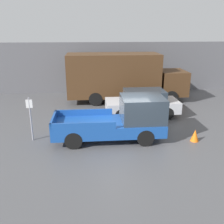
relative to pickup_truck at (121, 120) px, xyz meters
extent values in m
plane|color=#4C4C4F|center=(0.28, -0.20, -0.99)|extent=(60.00, 60.00, 0.00)
cube|color=#56565B|center=(0.28, 9.75, 1.08)|extent=(28.00, 0.15, 4.13)
cube|color=#194799|center=(-0.61, 0.00, -0.34)|extent=(5.32, 2.00, 0.58)
cube|color=#28333D|center=(1.04, 0.00, 0.54)|extent=(2.02, 1.88, 1.19)
cube|color=#194799|center=(-1.80, 0.95, 0.11)|extent=(2.93, 0.10, 0.32)
cube|color=#194799|center=(-1.80, -0.95, 0.11)|extent=(2.93, 0.10, 0.32)
cube|color=#194799|center=(-3.22, 0.00, 0.11)|extent=(0.10, 2.00, 0.32)
cylinder|color=black|center=(1.04, 0.88, -0.59)|extent=(0.80, 0.26, 0.80)
cylinder|color=black|center=(1.04, -0.88, -0.59)|extent=(0.80, 0.26, 0.80)
cylinder|color=black|center=(-2.26, 0.88, -0.59)|extent=(0.80, 0.26, 0.80)
cylinder|color=black|center=(-2.26, -0.88, -0.59)|extent=(0.80, 0.26, 0.80)
cube|color=silver|center=(1.71, 3.28, -0.33)|extent=(4.45, 1.89, 0.67)
cube|color=#28333D|center=(1.85, 3.28, 0.33)|extent=(2.44, 1.67, 0.64)
cylinder|color=black|center=(3.09, 4.13, -0.61)|extent=(0.76, 0.22, 0.76)
cylinder|color=black|center=(3.09, 2.43, -0.61)|extent=(0.76, 0.22, 0.76)
cylinder|color=black|center=(0.34, 4.13, -0.61)|extent=(0.76, 0.22, 0.76)
cylinder|color=black|center=(0.34, 2.43, -0.61)|extent=(0.76, 0.22, 0.76)
cube|color=#472D19|center=(4.69, 6.78, 0.35)|extent=(1.92, 2.39, 1.76)
cube|color=#472D19|center=(0.25, 6.78, 0.98)|extent=(6.62, 2.51, 3.03)
cylinder|color=black|center=(4.35, 7.91, -0.51)|extent=(0.96, 0.30, 0.96)
cylinder|color=black|center=(4.35, 5.66, -0.51)|extent=(0.96, 0.30, 0.96)
cylinder|color=black|center=(-1.10, 7.91, -0.51)|extent=(0.96, 0.30, 0.96)
cylinder|color=black|center=(-1.10, 5.66, -0.51)|extent=(0.96, 0.30, 0.96)
cylinder|color=gray|center=(-4.30, 0.19, 0.09)|extent=(0.07, 0.07, 2.16)
cube|color=silver|center=(-4.30, 0.17, 0.88)|extent=(0.30, 0.02, 0.40)
cube|color=gold|center=(5.97, 9.43, -0.50)|extent=(0.45, 0.40, 0.97)
cone|color=orange|center=(3.54, -0.60, -0.69)|extent=(0.40, 0.40, 0.59)
camera|label=1|loc=(-1.42, -11.26, 4.22)|focal=40.00mm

